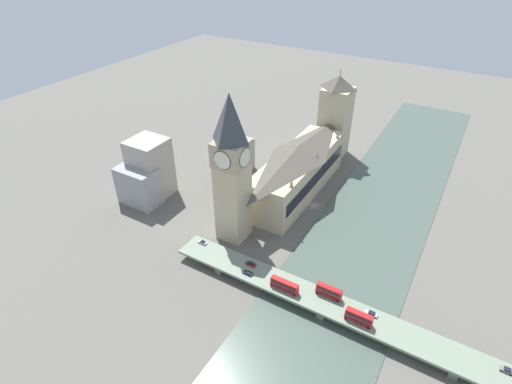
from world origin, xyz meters
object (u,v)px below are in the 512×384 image
object	(u,v)px
double_decker_bus_rear	(359,317)
car_southbound_mid	(371,314)
car_northbound_tail	(248,273)
clock_tower	(232,168)
car_northbound_mid	(507,370)
road_bridge	(326,303)
parliament_hall	(298,169)
car_southbound_lead	(251,264)
car_northbound_lead	(203,242)
double_decker_bus_lead	(284,285)
victoria_tower	(335,117)
double_decker_bus_mid	(329,291)

from	to	relation	value
double_decker_bus_rear	car_southbound_mid	bearing A→B (deg)	-120.17
car_northbound_tail	car_southbound_mid	distance (m)	51.66
clock_tower	car_northbound_mid	world-z (taller)	clock_tower
clock_tower	road_bridge	distance (m)	69.54
parliament_hall	car_southbound_lead	distance (m)	70.85
road_bridge	car_northbound_mid	world-z (taller)	car_northbound_mid
road_bridge	car_northbound_lead	distance (m)	62.65
car_southbound_mid	car_northbound_lead	bearing A→B (deg)	-0.34
double_decker_bus_lead	car_northbound_tail	bearing A→B (deg)	0.43
parliament_hall	clock_tower	size ratio (longest dim) A/B	1.10
victoria_tower	car_northbound_tail	distance (m)	130.09
clock_tower	car_northbound_tail	size ratio (longest dim) A/B	17.92
victoria_tower	road_bridge	distance (m)	135.37
clock_tower	car_northbound_lead	bearing A→B (deg)	71.84
victoria_tower	car_northbound_lead	xyz separation A→B (m)	(15.78, 121.73, -20.76)
parliament_hall	car_northbound_lead	world-z (taller)	parliament_hall
car_southbound_lead	car_southbound_mid	distance (m)	53.13
clock_tower	car_northbound_mid	size ratio (longest dim) A/B	18.34
parliament_hall	car_northbound_lead	size ratio (longest dim) A/B	19.45
victoria_tower	clock_tower	bearing A→B (deg)	84.53
parliament_hall	car_southbound_lead	world-z (taller)	parliament_hall
parliament_hall	road_bridge	world-z (taller)	parliament_hall
road_bridge	double_decker_bus_rear	world-z (taller)	double_decker_bus_rear
parliament_hall	road_bridge	xyz separation A→B (m)	(-46.71, 71.98, -10.93)
car_northbound_mid	car_northbound_lead	bearing A→B (deg)	-0.25
double_decker_bus_lead	double_decker_bus_rear	size ratio (longest dim) A/B	1.16
double_decker_bus_mid	car_southbound_lead	bearing A→B (deg)	1.15
clock_tower	car_southbound_lead	world-z (taller)	clock_tower
double_decker_bus_rear	car_northbound_lead	bearing A→B (deg)	-4.61
double_decker_bus_rear	car_northbound_mid	distance (m)	49.24
parliament_hall	clock_tower	xyz separation A→B (m)	(10.01, 50.92, 23.36)
car_southbound_lead	car_southbound_mid	size ratio (longest dim) A/B	0.98
parliament_hall	road_bridge	bearing A→B (deg)	122.98
clock_tower	double_decker_bus_mid	world-z (taller)	clock_tower
double_decker_bus_lead	car_southbound_mid	xyz separation A→B (m)	(-34.25, -5.46, -1.95)
double_decker_bus_mid	clock_tower	bearing A→B (deg)	-17.50
road_bridge	car_southbound_mid	distance (m)	17.53
clock_tower	car_northbound_lead	world-z (taller)	clock_tower
parliament_hall	car_northbound_tail	size ratio (longest dim) A/B	19.80
double_decker_bus_lead	double_decker_bus_mid	bearing A→B (deg)	-160.54
double_decker_bus_mid	car_northbound_lead	world-z (taller)	double_decker_bus_mid
car_southbound_lead	double_decker_bus_mid	bearing A→B (deg)	-178.85
double_decker_bus_mid	car_northbound_lead	xyz separation A→B (m)	(62.20, -0.04, -2.02)
double_decker_bus_lead	car_northbound_lead	size ratio (longest dim) A/B	2.89
victoria_tower	road_bridge	bearing A→B (deg)	110.50
double_decker_bus_rear	car_southbound_lead	bearing A→B (deg)	-6.21
car_northbound_lead	car_northbound_mid	world-z (taller)	car_northbound_mid
double_decker_bus_rear	car_southbound_mid	world-z (taller)	double_decker_bus_rear
parliament_hall	car_southbound_mid	world-z (taller)	parliament_hall
victoria_tower	car_southbound_lead	world-z (taller)	victoria_tower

